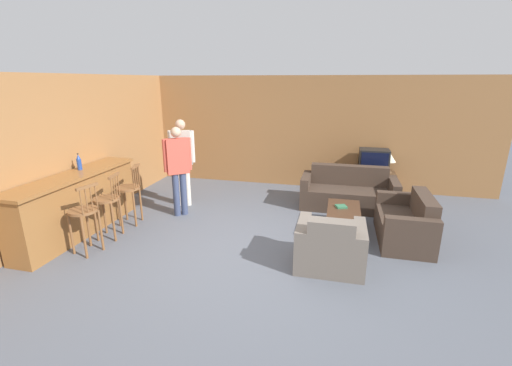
{
  "coord_description": "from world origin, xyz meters",
  "views": [
    {
      "loc": [
        1.21,
        -4.45,
        2.5
      ],
      "look_at": [
        -0.08,
        0.84,
        0.85
      ],
      "focal_mm": 24.0,
      "sensor_mm": 36.0,
      "label": 1
    }
  ],
  "objects_px": {
    "table_lamp": "(389,158)",
    "person_by_counter": "(178,166)",
    "bar_chair_far": "(129,192)",
    "person_by_window": "(182,157)",
    "couch_far": "(348,193)",
    "tv_unit": "(371,183)",
    "bar_chair_near": "(84,216)",
    "armchair_near": "(330,247)",
    "tv": "(374,161)",
    "bottle": "(79,162)",
    "book_on_table": "(341,206)",
    "bar_chair_mid": "(108,204)",
    "loveseat_right": "(406,224)",
    "coffee_table": "(344,213)"
  },
  "relations": [
    {
      "from": "loveseat_right",
      "to": "tv",
      "type": "relative_size",
      "value": 2.16
    },
    {
      "from": "book_on_table",
      "to": "table_lamp",
      "type": "relative_size",
      "value": 0.48
    },
    {
      "from": "tv",
      "to": "bar_chair_far",
      "type": "bearing_deg",
      "value": -147.92
    },
    {
      "from": "person_by_counter",
      "to": "person_by_window",
      "type": "bearing_deg",
      "value": 107.13
    },
    {
      "from": "bar_chair_mid",
      "to": "loveseat_right",
      "type": "bearing_deg",
      "value": 12.19
    },
    {
      "from": "bar_chair_mid",
      "to": "armchair_near",
      "type": "bearing_deg",
      "value": -1.88
    },
    {
      "from": "book_on_table",
      "to": "armchair_near",
      "type": "bearing_deg",
      "value": -95.96
    },
    {
      "from": "bar_chair_near",
      "to": "bottle",
      "type": "height_order",
      "value": "bottle"
    },
    {
      "from": "bar_chair_near",
      "to": "tv_unit",
      "type": "distance_m",
      "value": 5.8
    },
    {
      "from": "bar_chair_mid",
      "to": "table_lamp",
      "type": "distance_m",
      "value": 5.72
    },
    {
      "from": "person_by_window",
      "to": "tv_unit",
      "type": "bearing_deg",
      "value": 23.09
    },
    {
      "from": "tv",
      "to": "table_lamp",
      "type": "bearing_deg",
      "value": 0.55
    },
    {
      "from": "bar_chair_mid",
      "to": "book_on_table",
      "type": "height_order",
      "value": "bar_chair_mid"
    },
    {
      "from": "bar_chair_mid",
      "to": "person_by_window",
      "type": "xyz_separation_m",
      "value": [
        0.53,
        1.69,
        0.42
      ]
    },
    {
      "from": "bar_chair_near",
      "to": "bottle",
      "type": "relative_size",
      "value": 3.83
    },
    {
      "from": "bar_chair_far",
      "to": "book_on_table",
      "type": "height_order",
      "value": "bar_chair_far"
    },
    {
      "from": "tv",
      "to": "table_lamp",
      "type": "distance_m",
      "value": 0.33
    },
    {
      "from": "table_lamp",
      "to": "person_by_window",
      "type": "height_order",
      "value": "person_by_window"
    },
    {
      "from": "armchair_near",
      "to": "person_by_window",
      "type": "distance_m",
      "value": 3.58
    },
    {
      "from": "couch_far",
      "to": "coffee_table",
      "type": "bearing_deg",
      "value": -94.35
    },
    {
      "from": "armchair_near",
      "to": "table_lamp",
      "type": "height_order",
      "value": "table_lamp"
    },
    {
      "from": "bar_chair_near",
      "to": "armchair_near",
      "type": "bearing_deg",
      "value": 6.78
    },
    {
      "from": "bar_chair_near",
      "to": "armchair_near",
      "type": "relative_size",
      "value": 1.17
    },
    {
      "from": "person_by_window",
      "to": "bar_chair_near",
      "type": "bearing_deg",
      "value": -103.33
    },
    {
      "from": "person_by_counter",
      "to": "loveseat_right",
      "type": "bearing_deg",
      "value": -2.39
    },
    {
      "from": "bottle",
      "to": "person_by_window",
      "type": "relative_size",
      "value": 0.16
    },
    {
      "from": "couch_far",
      "to": "tv_unit",
      "type": "bearing_deg",
      "value": 61.1
    },
    {
      "from": "table_lamp",
      "to": "person_by_window",
      "type": "distance_m",
      "value": 4.43
    },
    {
      "from": "bottle",
      "to": "book_on_table",
      "type": "distance_m",
      "value": 4.5
    },
    {
      "from": "bar_chair_far",
      "to": "tv",
      "type": "relative_size",
      "value": 1.72
    },
    {
      "from": "loveseat_right",
      "to": "person_by_window",
      "type": "height_order",
      "value": "person_by_window"
    },
    {
      "from": "bar_chair_mid",
      "to": "person_by_window",
      "type": "distance_m",
      "value": 1.82
    },
    {
      "from": "bar_chair_far",
      "to": "tv_unit",
      "type": "xyz_separation_m",
      "value": [
        4.33,
        2.72,
        -0.32
      ]
    },
    {
      "from": "bar_chair_near",
      "to": "person_by_window",
      "type": "relative_size",
      "value": 0.61
    },
    {
      "from": "book_on_table",
      "to": "bar_chair_near",
      "type": "bearing_deg",
      "value": -155.11
    },
    {
      "from": "couch_far",
      "to": "tv_unit",
      "type": "relative_size",
      "value": 1.92
    },
    {
      "from": "bar_chair_mid",
      "to": "armchair_near",
      "type": "distance_m",
      "value": 3.55
    },
    {
      "from": "tv",
      "to": "bottle",
      "type": "bearing_deg",
      "value": -149.07
    },
    {
      "from": "bar_chair_near",
      "to": "armchair_near",
      "type": "xyz_separation_m",
      "value": [
        3.53,
        0.42,
        -0.29
      ]
    },
    {
      "from": "couch_far",
      "to": "book_on_table",
      "type": "relative_size",
      "value": 8.55
    },
    {
      "from": "bar_chair_far",
      "to": "person_by_counter",
      "type": "height_order",
      "value": "person_by_counter"
    },
    {
      "from": "coffee_table",
      "to": "person_by_counter",
      "type": "distance_m",
      "value": 3.09
    },
    {
      "from": "table_lamp",
      "to": "person_by_counter",
      "type": "height_order",
      "value": "person_by_counter"
    },
    {
      "from": "bar_chair_far",
      "to": "person_by_window",
      "type": "xyz_separation_m",
      "value": [
        0.53,
        1.1,
        0.42
      ]
    },
    {
      "from": "bar_chair_near",
      "to": "armchair_near",
      "type": "height_order",
      "value": "bar_chair_near"
    },
    {
      "from": "person_by_counter",
      "to": "table_lamp",
      "type": "bearing_deg",
      "value": 28.29
    },
    {
      "from": "couch_far",
      "to": "coffee_table",
      "type": "height_order",
      "value": "couch_far"
    },
    {
      "from": "book_on_table",
      "to": "loveseat_right",
      "type": "bearing_deg",
      "value": -8.51
    },
    {
      "from": "coffee_table",
      "to": "bottle",
      "type": "bearing_deg",
      "value": -169.71
    },
    {
      "from": "bottle",
      "to": "bar_chair_mid",
      "type": "bearing_deg",
      "value": -23.45
    }
  ]
}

